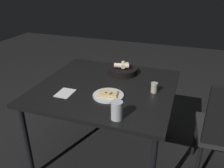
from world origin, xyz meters
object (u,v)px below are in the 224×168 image
object	(u,v)px
bread_basket	(123,70)
beer_glass	(117,111)
dining_table	(106,91)
pizza_plate	(108,95)
pepper_shaker	(154,88)

from	to	relation	value
bread_basket	beer_glass	xyz separation A→B (m)	(-0.74, -0.18, 0.02)
bread_basket	beer_glass	bearing A→B (deg)	-166.35
dining_table	bread_basket	distance (m)	0.32
dining_table	pizza_plate	bearing A→B (deg)	-154.07
dining_table	pepper_shaker	size ratio (longest dim) A/B	13.82
pizza_plate	beer_glass	distance (m)	0.32
bread_basket	pepper_shaker	size ratio (longest dim) A/B	3.23
dining_table	beer_glass	bearing A→B (deg)	-151.43
dining_table	bread_basket	bearing A→B (deg)	-11.43
pizza_plate	bread_basket	distance (m)	0.47
bread_basket	pepper_shaker	world-z (taller)	bread_basket
dining_table	pepper_shaker	distance (m)	0.41
pizza_plate	pepper_shaker	xyz separation A→B (m)	(0.18, -0.32, 0.03)
pepper_shaker	bread_basket	bearing A→B (deg)	50.17
pizza_plate	bread_basket	world-z (taller)	bread_basket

